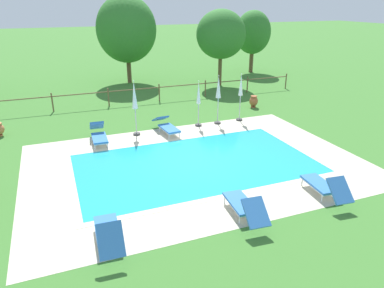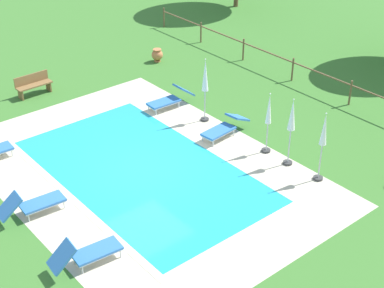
{
  "view_description": "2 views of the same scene",
  "coord_description": "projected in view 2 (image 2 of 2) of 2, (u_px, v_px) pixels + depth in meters",
  "views": [
    {
      "loc": [
        -4.67,
        -11.42,
        5.75
      ],
      "look_at": [
        0.03,
        0.5,
        0.6
      ],
      "focal_mm": 33.53,
      "sensor_mm": 36.0,
      "label": 1
    },
    {
      "loc": [
        13.63,
        -9.19,
        10.6
      ],
      "look_at": [
        0.56,
        1.66,
        0.64
      ],
      "focal_mm": 54.96,
      "sensor_mm": 36.0,
      "label": 2
    }
  ],
  "objects": [
    {
      "name": "perimeter_fence",
      "position": [
        321.0,
        77.0,
        24.35
      ],
      "size": [
        21.54,
        0.08,
        1.05
      ],
      "color": "brown",
      "rests_on": "ground"
    },
    {
      "name": "swimming_pool_water",
      "position": [
        143.0,
        170.0,
        19.47
      ],
      "size": [
        8.79,
        5.01,
        0.01
      ],
      "primitive_type": "cube",
      "color": "#23A8C1",
      "rests_on": "ground"
    },
    {
      "name": "patio_umbrella_closed_row_centre",
      "position": [
        268.0,
        116.0,
        19.82
      ],
      "size": [
        0.32,
        0.32,
        2.25
      ],
      "color": "#383838",
      "rests_on": "ground"
    },
    {
      "name": "ground_plane",
      "position": [
        143.0,
        170.0,
        19.47
      ],
      "size": [
        160.0,
        160.0,
        0.0
      ],
      "primitive_type": "plane",
      "color": "#3D752D"
    },
    {
      "name": "pool_deck_paving",
      "position": [
        143.0,
        170.0,
        19.47
      ],
      "size": [
        12.41,
        8.63,
        0.01
      ],
      "primitive_type": "cube",
      "color": "beige",
      "rests_on": "ground"
    },
    {
      "name": "patio_umbrella_closed_row_west",
      "position": [
        205.0,
        80.0,
        21.68
      ],
      "size": [
        0.32,
        0.32,
        2.52
      ],
      "color": "#383838",
      "rests_on": "ground"
    },
    {
      "name": "patio_umbrella_closed_row_mid_west",
      "position": [
        323.0,
        137.0,
        18.22
      ],
      "size": [
        0.32,
        0.32,
        2.42
      ],
      "color": "#383838",
      "rests_on": "ground"
    },
    {
      "name": "pool_coping_rim",
      "position": [
        143.0,
        170.0,
        19.47
      ],
      "size": [
        9.27,
        5.49,
        0.01
      ],
      "color": "beige",
      "rests_on": "ground"
    },
    {
      "name": "sun_lounger_south_near_corner",
      "position": [
        170.0,
        99.0,
        23.3
      ],
      "size": [
        0.68,
        2.03,
        0.83
      ],
      "color": "#3370BC",
      "rests_on": "ground"
    },
    {
      "name": "sun_lounger_north_near_steps",
      "position": [
        224.0,
        127.0,
        21.3
      ],
      "size": [
        0.8,
        2.12,
        0.7
      ],
      "color": "#3370BC",
      "rests_on": "ground"
    },
    {
      "name": "sun_lounger_north_mid",
      "position": [
        33.0,
        204.0,
        17.22
      ],
      "size": [
        0.76,
        2.02,
        0.87
      ],
      "color": "#3370BC",
      "rests_on": "ground"
    },
    {
      "name": "sun_lounger_north_far",
      "position": [
        87.0,
        253.0,
        15.34
      ],
      "size": [
        0.79,
        2.0,
        0.9
      ],
      "color": "#3370BC",
      "rests_on": "ground"
    },
    {
      "name": "patio_umbrella_closed_row_mid_east",
      "position": [
        292.0,
        121.0,
        18.99
      ],
      "size": [
        0.32,
        0.32,
        2.43
      ],
      "color": "#383838",
      "rests_on": "ground"
    },
    {
      "name": "wooden_bench_lawn_side",
      "position": [
        33.0,
        84.0,
        24.27
      ],
      "size": [
        0.47,
        1.51,
        0.87
      ],
      "color": "olive",
      "rests_on": "ground"
    },
    {
      "name": "terracotta_urn_near_fence",
      "position": [
        157.0,
        55.0,
        27.42
      ],
      "size": [
        0.53,
        0.53,
        0.61
      ],
      "color": "#C67547",
      "rests_on": "ground"
    }
  ]
}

